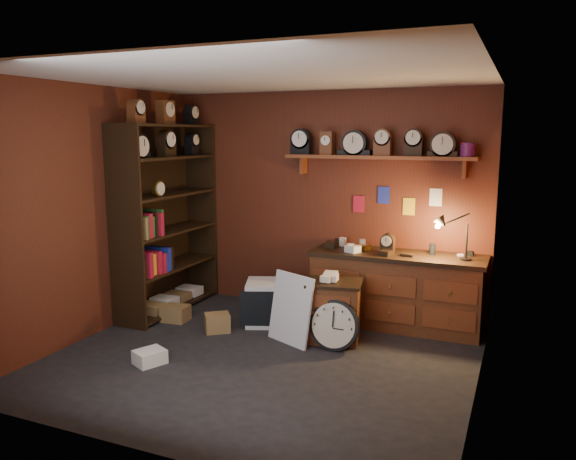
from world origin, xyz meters
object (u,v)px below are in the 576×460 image
(shelving_unit, at_px, (164,211))
(workbench, at_px, (396,286))
(low_cabinet, at_px, (334,308))
(big_round_clock, at_px, (334,325))

(shelving_unit, distance_m, workbench, 2.94)
(workbench, relative_size, low_cabinet, 2.65)
(low_cabinet, distance_m, big_round_clock, 0.28)
(shelving_unit, bearing_deg, big_round_clock, -11.21)
(shelving_unit, xyz_separation_m, big_round_clock, (2.36, -0.47, -1.00))
(shelving_unit, xyz_separation_m, workbench, (2.79, 0.49, -0.78))
(shelving_unit, distance_m, low_cabinet, 2.46)
(workbench, distance_m, big_round_clock, 1.07)
(low_cabinet, height_order, big_round_clock, low_cabinet)
(shelving_unit, bearing_deg, low_cabinet, -5.52)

